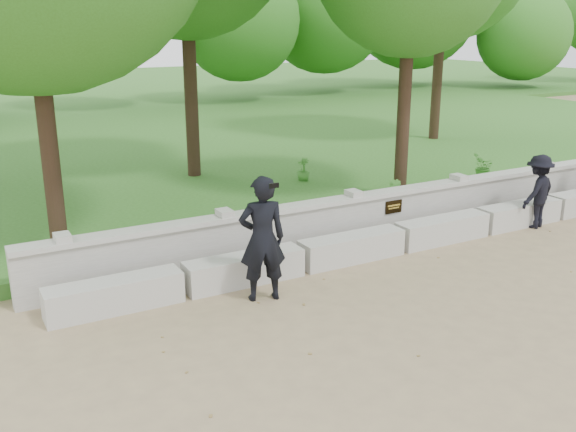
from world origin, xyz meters
The scene contains 10 objects.
ground centered at (0.00, 0.00, 0.00)m, with size 80.00×80.00×0.00m, color #95815B.
lawn centered at (0.00, 14.00, 0.12)m, with size 40.00×22.00×0.25m, color #2C581B.
concrete_bench centered at (0.00, 1.90, 0.22)m, with size 11.90×0.45×0.45m.
parapet_wall centered at (0.00, 2.60, 0.46)m, with size 12.50×0.35×0.90m.
man_main centered at (-3.02, 1.24, 0.92)m, with size 0.76×0.69×1.84m.
visitor_mid centered at (3.19, 1.67, 0.72)m, with size 1.04×0.76×1.44m.
shrub_a centered at (-2.23, 3.35, 0.52)m, with size 0.28×0.19×0.53m, color #3A7B29.
shrub_b centered at (1.16, 3.47, 0.53)m, with size 0.30×0.25×0.55m, color #3A7B29.
shrub_c centered at (4.48, 4.35, 0.55)m, with size 0.55×0.47×0.61m, color #3A7B29.
shrub_d centered at (0.66, 6.33, 0.52)m, with size 0.31×0.27×0.55m, color #3A7B29.
Camera 1 is at (-6.90, -6.45, 3.88)m, focal length 40.00 mm.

